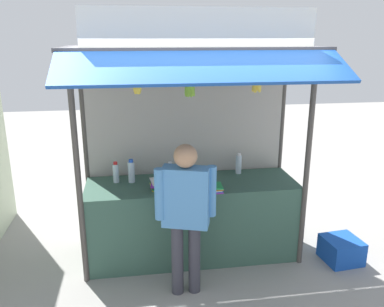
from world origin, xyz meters
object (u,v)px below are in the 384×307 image
(water_bottle_left, at_px, (131,172))
(magazine_stack_rear_center, at_px, (212,188))
(banana_bunch_inner_left, at_px, (137,87))
(water_bottle_front_left, at_px, (170,172))
(vendor_person, at_px, (186,207))
(water_bottle_right, at_px, (116,173))
(plastic_crate, at_px, (341,250))
(water_bottle_back_right, at_px, (239,164))
(banana_bunch_leftmost, at_px, (257,84))
(magazine_stack_far_left, at_px, (159,184))
(banana_bunch_rightmost, at_px, (190,88))

(water_bottle_left, relative_size, magazine_stack_rear_center, 1.04)
(water_bottle_left, bearing_deg, banana_bunch_inner_left, -81.21)
(water_bottle_front_left, height_order, vendor_person, vendor_person)
(water_bottle_right, bearing_deg, banana_bunch_inner_left, -66.68)
(water_bottle_right, relative_size, water_bottle_left, 0.90)
(magazine_stack_rear_center, xyz_separation_m, plastic_crate, (1.51, -0.15, -0.80))
(water_bottle_back_right, relative_size, banana_bunch_leftmost, 0.84)
(vendor_person, height_order, plastic_crate, vendor_person)
(water_bottle_front_left, bearing_deg, banana_bunch_inner_left, -120.76)
(magazine_stack_far_left, bearing_deg, magazine_stack_rear_center, -18.74)
(magazine_stack_rear_center, xyz_separation_m, banana_bunch_inner_left, (-0.76, -0.21, 1.12))
(water_bottle_right, bearing_deg, magazine_stack_rear_center, -21.96)
(water_bottle_front_left, height_order, water_bottle_back_right, water_bottle_back_right)
(banana_bunch_leftmost, height_order, vendor_person, banana_bunch_leftmost)
(water_bottle_left, height_order, banana_bunch_leftmost, banana_bunch_leftmost)
(water_bottle_right, xyz_separation_m, magazine_stack_rear_center, (1.03, -0.42, -0.08))
(water_bottle_right, height_order, water_bottle_back_right, water_bottle_back_right)
(magazine_stack_far_left, height_order, banana_bunch_inner_left, banana_bunch_inner_left)
(magazine_stack_rear_center, bearing_deg, banana_bunch_inner_left, -164.63)
(water_bottle_back_right, distance_m, banana_bunch_inner_left, 1.74)
(magazine_stack_rear_center, bearing_deg, vendor_person, -127.14)
(banana_bunch_leftmost, bearing_deg, water_bottle_front_left, 144.03)
(water_bottle_right, bearing_deg, plastic_crate, -12.61)
(magazine_stack_far_left, bearing_deg, water_bottle_left, 145.03)
(water_bottle_front_left, xyz_separation_m, banana_bunch_leftmost, (0.80, -0.58, 1.06))
(water_bottle_right, relative_size, magazine_stack_rear_center, 0.93)
(magazine_stack_rear_center, bearing_deg, water_bottle_front_left, 137.83)
(water_bottle_left, bearing_deg, banana_bunch_leftmost, -25.94)
(magazine_stack_rear_center, relative_size, magazine_stack_far_left, 0.89)
(water_bottle_front_left, relative_size, magazine_stack_far_left, 0.78)
(water_bottle_left, relative_size, vendor_person, 0.17)
(water_bottle_back_right, xyz_separation_m, magazine_stack_far_left, (-0.99, -0.32, -0.08))
(water_bottle_front_left, height_order, plastic_crate, water_bottle_front_left)
(banana_bunch_rightmost, bearing_deg, magazine_stack_far_left, 125.91)
(water_bottle_back_right, xyz_separation_m, vendor_person, (-0.78, -0.97, -0.08))
(vendor_person, bearing_deg, banana_bunch_inner_left, -13.02)
(banana_bunch_rightmost, height_order, plastic_crate, banana_bunch_rightmost)
(magazine_stack_rear_center, relative_size, banana_bunch_inner_left, 0.90)
(water_bottle_front_left, height_order, magazine_stack_far_left, water_bottle_front_left)
(water_bottle_right, xyz_separation_m, water_bottle_back_right, (1.46, 0.09, 0.00))
(banana_bunch_leftmost, xyz_separation_m, plastic_crate, (1.13, 0.05, -1.93))
(magazine_stack_rear_center, relative_size, banana_bunch_rightmost, 0.80)
(water_bottle_left, bearing_deg, magazine_stack_rear_center, -24.94)
(water_bottle_left, relative_size, banana_bunch_rightmost, 0.83)
(water_bottle_left, height_order, plastic_crate, water_bottle_left)
(vendor_person, bearing_deg, water_bottle_right, -33.88)
(banana_bunch_leftmost, bearing_deg, banana_bunch_rightmost, -179.91)
(banana_bunch_inner_left, distance_m, banana_bunch_leftmost, 1.15)
(water_bottle_right, height_order, banana_bunch_leftmost, banana_bunch_leftmost)
(banana_bunch_inner_left, bearing_deg, plastic_crate, 1.40)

